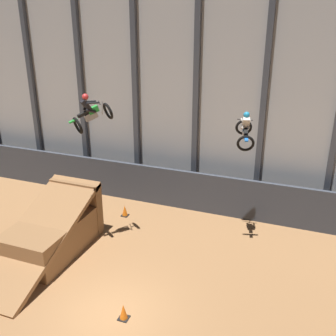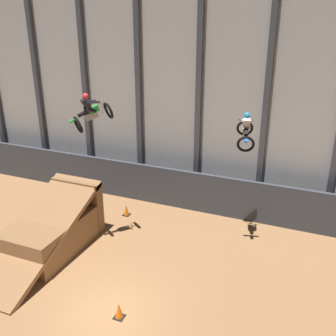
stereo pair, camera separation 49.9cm
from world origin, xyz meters
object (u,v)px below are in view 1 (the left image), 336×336
(traffic_cone_near_ramp, at_px, (125,211))
(traffic_cone_arena_edge, at_px, (123,312))
(rider_bike_right_air, at_px, (245,131))
(rider_bike_left_air, at_px, (91,113))
(dirt_ramp, at_px, (54,230))

(traffic_cone_near_ramp, relative_size, traffic_cone_arena_edge, 1.00)
(rider_bike_right_air, bearing_deg, rider_bike_left_air, -170.28)
(rider_bike_right_air, relative_size, traffic_cone_arena_edge, 3.25)
(rider_bike_right_air, distance_m, traffic_cone_arena_edge, 8.65)
(traffic_cone_near_ramp, bearing_deg, rider_bike_right_air, 0.24)
(traffic_cone_near_ramp, xyz_separation_m, traffic_cone_arena_edge, (3.26, -6.61, 0.00))
(rider_bike_left_air, relative_size, rider_bike_right_air, 0.93)
(rider_bike_right_air, bearing_deg, traffic_cone_arena_edge, -125.87)
(traffic_cone_near_ramp, bearing_deg, rider_bike_left_air, -89.30)
(rider_bike_right_air, xyz_separation_m, traffic_cone_near_ramp, (-5.85, -0.02, -4.90))
(dirt_ramp, bearing_deg, rider_bike_right_air, 27.17)
(dirt_ramp, xyz_separation_m, traffic_cone_arena_edge, (4.79, -2.85, -0.61))
(dirt_ramp, bearing_deg, traffic_cone_near_ramp, 67.87)
(rider_bike_left_air, bearing_deg, rider_bike_right_air, 61.78)
(rider_bike_left_air, height_order, traffic_cone_arena_edge, rider_bike_left_air)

